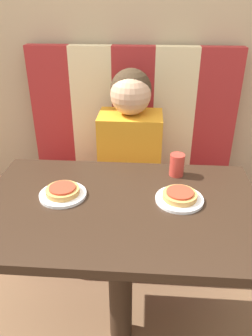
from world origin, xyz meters
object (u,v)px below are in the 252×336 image
plate_left (63,195)px  pizza_right (180,195)px  person (130,131)px  plate_right (179,199)px  pizza_left (63,190)px  drinking_cup (177,165)px

plate_left → pizza_right: (0.43, 0.00, 0.02)m
person → plate_right: size_ratio=3.68×
pizza_left → person: bearing=70.3°
plate_right → drinking_cup: size_ratio=1.87×
plate_right → drinking_cup: (0.00, 0.19, 0.04)m
plate_left → pizza_right: 0.43m
person → pizza_right: 0.64m
person → pizza_left: size_ratio=5.14×
plate_right → pizza_left: 0.43m
plate_right → pizza_right: pizza_right is taller
person → drinking_cup: bearing=-62.2°
plate_left → pizza_left: (0.00, 0.00, 0.02)m
plate_left → drinking_cup: drinking_cup is taller
person → plate_left: 0.64m
pizza_right → drinking_cup: drinking_cup is taller
plate_left → drinking_cup: size_ratio=1.87×
person → pizza_left: (-0.22, -0.60, -0.00)m
pizza_right → pizza_left: bearing=180.0°
plate_left → pizza_left: bearing=0.0°
plate_right → pizza_left: pizza_left is taller
plate_right → pizza_left: size_ratio=1.40×
person → plate_right: bearing=-70.3°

